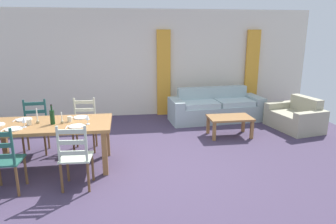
{
  "coord_description": "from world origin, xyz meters",
  "views": [
    {
      "loc": [
        -0.15,
        -4.63,
        2.14
      ],
      "look_at": [
        0.61,
        0.57,
        0.75
      ],
      "focal_mm": 32.43,
      "sensor_mm": 36.0,
      "label": 1
    }
  ],
  "objects_px": {
    "wine_glass_near_right": "(87,117)",
    "couch": "(215,109)",
    "coffee_cup_primary": "(70,119)",
    "dining_chair_near_right": "(75,157)",
    "wine_bottle": "(52,117)",
    "dining_chair_near_left": "(4,160)",
    "wine_glass_near_left": "(24,120)",
    "coffee_table": "(230,120)",
    "dining_chair_far_right": "(85,125)",
    "armchair_upholstered": "(296,118)",
    "dining_table": "(50,129)",
    "coffee_cup_secondary": "(29,122)",
    "dining_chair_far_left": "(35,127)"
  },
  "relations": [
    {
      "from": "dining_chair_near_left",
      "to": "wine_glass_near_left",
      "type": "relative_size",
      "value": 5.96
    },
    {
      "from": "dining_chair_far_right",
      "to": "wine_glass_near_right",
      "type": "xyz_separation_m",
      "value": [
        0.17,
        -0.89,
        0.38
      ]
    },
    {
      "from": "dining_chair_near_right",
      "to": "armchair_upholstered",
      "type": "relative_size",
      "value": 0.74
    },
    {
      "from": "dining_chair_far_right",
      "to": "wine_bottle",
      "type": "distance_m",
      "value": 0.97
    },
    {
      "from": "dining_table",
      "to": "coffee_cup_secondary",
      "type": "distance_m",
      "value": 0.32
    },
    {
      "from": "coffee_table",
      "to": "armchair_upholstered",
      "type": "height_order",
      "value": "armchair_upholstered"
    },
    {
      "from": "dining_chair_far_left",
      "to": "armchair_upholstered",
      "type": "xyz_separation_m",
      "value": [
        5.46,
        0.59,
        -0.23
      ]
    },
    {
      "from": "dining_chair_near_left",
      "to": "coffee_table",
      "type": "relative_size",
      "value": 1.07
    },
    {
      "from": "armchair_upholstered",
      "to": "coffee_cup_primary",
      "type": "bearing_deg",
      "value": -164.68
    },
    {
      "from": "dining_chair_near_right",
      "to": "wine_bottle",
      "type": "xyz_separation_m",
      "value": [
        -0.42,
        0.71,
        0.39
      ]
    },
    {
      "from": "wine_glass_near_right",
      "to": "armchair_upholstered",
      "type": "xyz_separation_m",
      "value": [
        4.42,
        1.48,
        -0.61
      ]
    },
    {
      "from": "dining_table",
      "to": "dining_chair_far_right",
      "type": "relative_size",
      "value": 1.98
    },
    {
      "from": "dining_chair_far_left",
      "to": "dining_chair_far_right",
      "type": "bearing_deg",
      "value": 0.19
    },
    {
      "from": "coffee_cup_secondary",
      "to": "couch",
      "type": "distance_m",
      "value": 4.4
    },
    {
      "from": "wine_glass_near_right",
      "to": "couch",
      "type": "height_order",
      "value": "wine_glass_near_right"
    },
    {
      "from": "coffee_table",
      "to": "couch",
      "type": "bearing_deg",
      "value": 87.61
    },
    {
      "from": "wine_bottle",
      "to": "coffee_cup_primary",
      "type": "bearing_deg",
      "value": 22.64
    },
    {
      "from": "dining_chair_near_left",
      "to": "dining_chair_far_left",
      "type": "height_order",
      "value": "same"
    },
    {
      "from": "dining_chair_far_left",
      "to": "dining_chair_far_right",
      "type": "height_order",
      "value": "same"
    },
    {
      "from": "wine_glass_near_left",
      "to": "dining_chair_far_right",
      "type": "bearing_deg",
      "value": 50.29
    },
    {
      "from": "dining_chair_far_right",
      "to": "wine_glass_near_left",
      "type": "distance_m",
      "value": 1.24
    },
    {
      "from": "dining_chair_far_left",
      "to": "couch",
      "type": "bearing_deg",
      "value": 21.93
    },
    {
      "from": "dining_chair_near_left",
      "to": "wine_bottle",
      "type": "relative_size",
      "value": 3.04
    },
    {
      "from": "dining_chair_far_right",
      "to": "dining_table",
      "type": "bearing_deg",
      "value": -119.83
    },
    {
      "from": "wine_glass_near_right",
      "to": "coffee_cup_primary",
      "type": "xyz_separation_m",
      "value": [
        -0.3,
        0.18,
        -0.07
      ]
    },
    {
      "from": "dining_chair_far_right",
      "to": "couch",
      "type": "bearing_deg",
      "value": 27.44
    },
    {
      "from": "dining_chair_near_left",
      "to": "wine_bottle",
      "type": "xyz_separation_m",
      "value": [
        0.51,
        0.7,
        0.39
      ]
    },
    {
      "from": "dining_chair_far_right",
      "to": "wine_bottle",
      "type": "height_order",
      "value": "wine_bottle"
    },
    {
      "from": "wine_glass_near_left",
      "to": "coffee_cup_primary",
      "type": "bearing_deg",
      "value": 18.21
    },
    {
      "from": "dining_chair_near_left",
      "to": "coffee_table",
      "type": "height_order",
      "value": "dining_chair_near_left"
    },
    {
      "from": "wine_glass_near_left",
      "to": "coffee_table",
      "type": "distance_m",
      "value": 3.91
    },
    {
      "from": "wine_bottle",
      "to": "wine_glass_near_left",
      "type": "distance_m",
      "value": 0.4
    },
    {
      "from": "dining_chair_far_left",
      "to": "coffee_cup_primary",
      "type": "bearing_deg",
      "value": -43.54
    },
    {
      "from": "dining_chair_near_right",
      "to": "couch",
      "type": "bearing_deg",
      "value": 46.28
    },
    {
      "from": "wine_bottle",
      "to": "dining_table",
      "type": "bearing_deg",
      "value": 139.67
    },
    {
      "from": "dining_chair_far_right",
      "to": "armchair_upholstered",
      "type": "relative_size",
      "value": 0.74
    },
    {
      "from": "dining_chair_near_left",
      "to": "dining_chair_far_left",
      "type": "bearing_deg",
      "value": 89.53
    },
    {
      "from": "dining_chair_far_right",
      "to": "coffee_cup_primary",
      "type": "height_order",
      "value": "dining_chair_far_right"
    },
    {
      "from": "wine_bottle",
      "to": "couch",
      "type": "xyz_separation_m",
      "value": [
        3.34,
        2.35,
        -0.58
      ]
    },
    {
      "from": "dining_chair_near_left",
      "to": "coffee_cup_secondary",
      "type": "xyz_separation_m",
      "value": [
        0.16,
        0.7,
        0.32
      ]
    },
    {
      "from": "wine_glass_near_right",
      "to": "dining_chair_far_right",
      "type": "bearing_deg",
      "value": 100.77
    },
    {
      "from": "dining_chair_near_right",
      "to": "coffee_cup_primary",
      "type": "height_order",
      "value": "dining_chair_near_right"
    },
    {
      "from": "coffee_cup_secondary",
      "to": "dining_chair_far_right",
      "type": "bearing_deg",
      "value": 48.21
    },
    {
      "from": "wine_bottle",
      "to": "wine_glass_near_right",
      "type": "distance_m",
      "value": 0.55
    },
    {
      "from": "wine_bottle",
      "to": "dining_chair_near_right",
      "type": "bearing_deg",
      "value": -59.28
    },
    {
      "from": "coffee_cup_secondary",
      "to": "coffee_table",
      "type": "distance_m",
      "value": 3.84
    },
    {
      "from": "wine_bottle",
      "to": "wine_glass_near_left",
      "type": "height_order",
      "value": "wine_bottle"
    },
    {
      "from": "dining_chair_near_left",
      "to": "wine_glass_near_left",
      "type": "height_order",
      "value": "dining_chair_near_left"
    },
    {
      "from": "dining_table",
      "to": "dining_chair_near_left",
      "type": "bearing_deg",
      "value": -121.03
    },
    {
      "from": "dining_chair_near_right",
      "to": "couch",
      "type": "relative_size",
      "value": 0.41
    }
  ]
}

